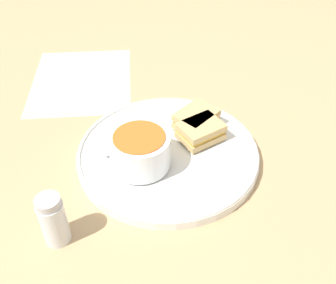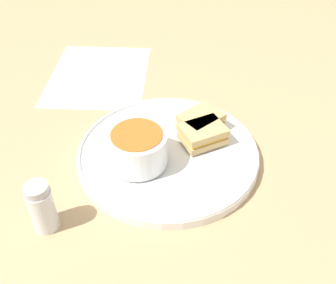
# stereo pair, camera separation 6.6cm
# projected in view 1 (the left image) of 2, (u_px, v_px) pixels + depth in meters

# --- Properties ---
(ground_plane) EXTENTS (2.40, 2.40, 0.00)m
(ground_plane) POSITION_uv_depth(u_px,v_px,m) (168.00, 157.00, 0.69)
(ground_plane) COLOR tan
(plate) EXTENTS (0.31, 0.31, 0.02)m
(plate) POSITION_uv_depth(u_px,v_px,m) (168.00, 153.00, 0.68)
(plate) COLOR white
(plate) RESTS_ON ground_plane
(soup_bowl) EXTENTS (0.10, 0.10, 0.06)m
(soup_bowl) POSITION_uv_depth(u_px,v_px,m) (140.00, 150.00, 0.63)
(soup_bowl) COLOR white
(soup_bowl) RESTS_ON plate
(spoon) EXTENTS (0.11, 0.08, 0.01)m
(spoon) POSITION_uv_depth(u_px,v_px,m) (113.00, 147.00, 0.67)
(spoon) COLOR silver
(spoon) RESTS_ON plate
(sandwich_half_near) EXTENTS (0.08, 0.06, 0.03)m
(sandwich_half_near) POSITION_uv_depth(u_px,v_px,m) (202.00, 132.00, 0.68)
(sandwich_half_near) COLOR tan
(sandwich_half_near) RESTS_ON plate
(sandwich_half_far) EXTENTS (0.09, 0.08, 0.03)m
(sandwich_half_far) POSITION_uv_depth(u_px,v_px,m) (196.00, 119.00, 0.71)
(sandwich_half_far) COLOR tan
(sandwich_half_far) RESTS_ON plate
(salt_shaker) EXTENTS (0.04, 0.04, 0.08)m
(salt_shaker) POSITION_uv_depth(u_px,v_px,m) (53.00, 220.00, 0.53)
(salt_shaker) COLOR silver
(salt_shaker) RESTS_ON ground_plane
(menu_sheet) EXTENTS (0.30, 0.33, 0.00)m
(menu_sheet) POSITION_uv_depth(u_px,v_px,m) (82.00, 80.00, 0.88)
(menu_sheet) COLOR white
(menu_sheet) RESTS_ON ground_plane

